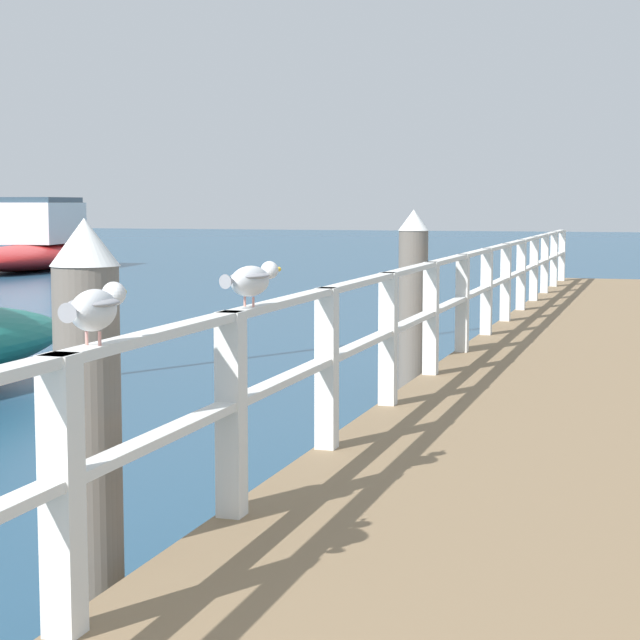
{
  "coord_description": "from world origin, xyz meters",
  "views": [
    {
      "loc": [
        0.82,
        0.6,
        1.97
      ],
      "look_at": [
        -1.86,
        9.22,
        1.03
      ],
      "focal_mm": 63.01,
      "sensor_mm": 36.0,
      "label": 1
    }
  ],
  "objects_px": {
    "boat_5": "(36,245)",
    "dock_piling_near": "(89,442)",
    "seagull_foreground": "(95,307)",
    "seagull_background": "(251,279)",
    "dock_piling_far": "(413,309)"
  },
  "relations": [
    {
      "from": "seagull_foreground",
      "to": "seagull_background",
      "type": "relative_size",
      "value": 1.01
    },
    {
      "from": "dock_piling_near",
      "to": "seagull_foreground",
      "type": "distance_m",
      "value": 0.97
    },
    {
      "from": "dock_piling_far",
      "to": "boat_5",
      "type": "relative_size",
      "value": 0.24
    },
    {
      "from": "boat_5",
      "to": "dock_piling_near",
      "type": "bearing_deg",
      "value": -66.3
    },
    {
      "from": "seagull_foreground",
      "to": "boat_5",
      "type": "distance_m",
      "value": 30.59
    },
    {
      "from": "dock_piling_far",
      "to": "seagull_foreground",
      "type": "height_order",
      "value": "dock_piling_far"
    },
    {
      "from": "seagull_foreground",
      "to": "dock_piling_near",
      "type": "bearing_deg",
      "value": 117.84
    },
    {
      "from": "seagull_foreground",
      "to": "boat_5",
      "type": "bearing_deg",
      "value": 118.13
    },
    {
      "from": "boat_5",
      "to": "seagull_foreground",
      "type": "bearing_deg",
      "value": -66.31
    },
    {
      "from": "dock_piling_near",
      "to": "seagull_foreground",
      "type": "xyz_separation_m",
      "value": [
        0.38,
        -0.62,
        0.64
      ]
    },
    {
      "from": "dock_piling_far",
      "to": "seagull_background",
      "type": "distance_m",
      "value": 5.43
    },
    {
      "from": "seagull_background",
      "to": "seagull_foreground",
      "type": "bearing_deg",
      "value": -76.94
    },
    {
      "from": "dock_piling_near",
      "to": "boat_5",
      "type": "height_order",
      "value": "boat_5"
    },
    {
      "from": "dock_piling_far",
      "to": "seagull_background",
      "type": "relative_size",
      "value": 4.04
    },
    {
      "from": "dock_piling_far",
      "to": "seagull_foreground",
      "type": "xyz_separation_m",
      "value": [
        0.38,
        -6.94,
        0.64
      ]
    }
  ]
}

